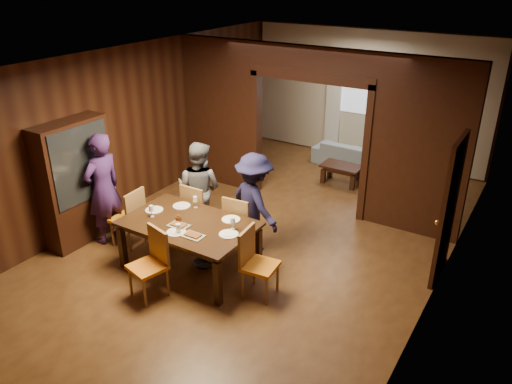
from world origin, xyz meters
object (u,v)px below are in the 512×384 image
Objects in this scene: person_navy at (254,203)px; hutch at (76,183)px; sofa at (355,155)px; dining_table at (190,245)px; chair_far_r at (242,223)px; person_grey at (199,189)px; coffee_table at (341,174)px; chair_right at (260,264)px; person_purple at (103,189)px; chair_left at (127,217)px; chair_far_l at (200,210)px; chair_near at (147,265)px.

person_navy is 0.80× the size of hutch.
sofa is 0.98× the size of dining_table.
chair_far_r is at bearing 23.42° from hutch.
person_grey is 0.81× the size of hutch.
chair_right is at bearing -82.30° from coffee_table.
person_navy is 1.99× the size of coffee_table.
sofa is 4.31m from chair_far_r.
person_purple is 0.44m from hutch.
person_purple is 2.40m from person_navy.
person_purple is 1.88× the size of chair_left.
chair_far_l is (-1.66, 0.84, 0.00)m from chair_right.
dining_table is at bearing 85.76° from sofa.
chair_far_l is (0.85, 0.80, 0.00)m from chair_left.
person_grey is 1.99m from chair_right.
person_purple is at bearing 18.20° from chair_far_r.
hutch is (-2.00, 0.60, 0.52)m from chair_near.
person_purple reaches higher than person_navy.
person_purple is 2.28× the size of coffee_table.
person_purple is 2.91m from chair_right.
person_navy reaches higher than chair_far_l.
hutch is at bearing -62.06° from person_purple.
person_purple is 4.80m from coffee_table.
person_purple is 1.56m from chair_far_l.
person_navy is at bearing 62.74° from dining_table.
person_grey is 1.93m from hutch.
person_grey is 0.34m from chair_far_l.
sofa is 5.42m from chair_left.
hutch is (-2.62, -5.35, 0.73)m from sofa.
person_navy is at bearing 87.74° from chair_near.
person_grey is 2.02× the size of coffee_table.
person_purple reaches higher than chair_right.
chair_right is 1.00× the size of chair_far_r.
chair_far_l is at bearing 129.71° from chair_left.
chair_far_r is at bearing -95.00° from coffee_table.
chair_left and chair_right have the same top height.
person_navy is 1.64× the size of chair_left.
coffee_table is at bearing 150.93° from chair_left.
chair_far_l reaches higher than sofa.
chair_near is (1.61, -0.79, -0.43)m from person_purple.
coffee_table is 0.82× the size of chair_far_r.
chair_far_r is (-0.84, 0.84, 0.00)m from chair_right.
person_grey reaches higher than coffee_table.
chair_far_l is (0.07, -0.09, -0.32)m from person_grey.
person_purple is 2.25m from chair_far_r.
sofa is 1.91× the size of chair_near.
chair_near is (-0.05, -0.84, 0.10)m from dining_table.
chair_right reaches higher than coffee_table.
chair_near is at bearing -93.33° from dining_table.
chair_left is (0.37, 0.08, -0.43)m from person_purple.
hutch is (-1.61, -1.06, 0.52)m from chair_far_l.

